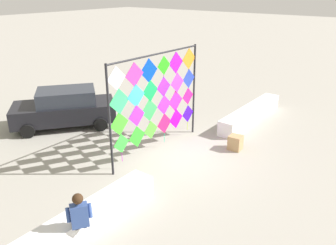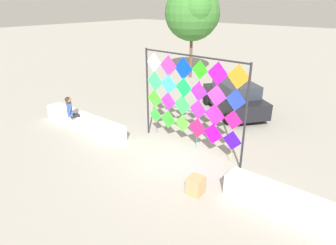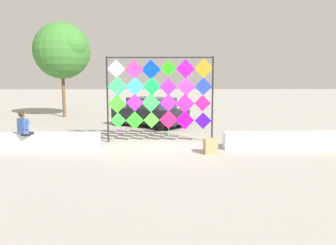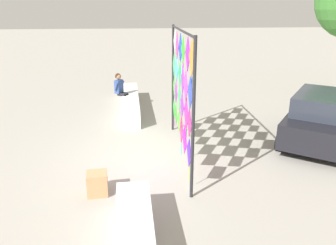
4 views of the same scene
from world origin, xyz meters
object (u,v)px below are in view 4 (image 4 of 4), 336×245
cardboard_box_large (97,183)px  seated_vendor (121,89)px  parked_car (322,117)px  kite_display_rack (181,85)px

cardboard_box_large → seated_vendor: bearing=176.4°
parked_car → kite_display_rack: bearing=-83.1°
seated_vendor → parked_car: bearing=55.6°
parked_car → cardboard_box_large: parked_car is taller
parked_car → cardboard_box_large: bearing=-70.8°
kite_display_rack → parked_car: (-0.52, 4.34, -1.23)m
kite_display_rack → seated_vendor: 5.06m
kite_display_rack → seated_vendor: size_ratio=2.91×
kite_display_rack → seated_vendor: bearing=-160.2°
kite_display_rack → seated_vendor: (-4.63, -1.67, -1.16)m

